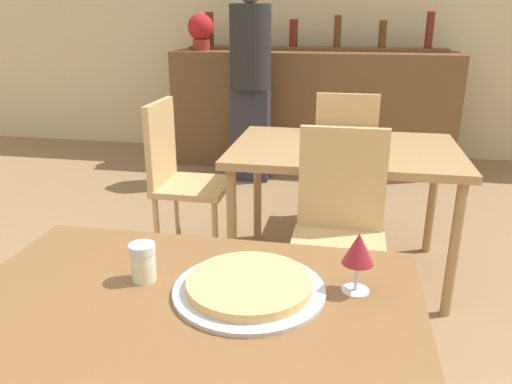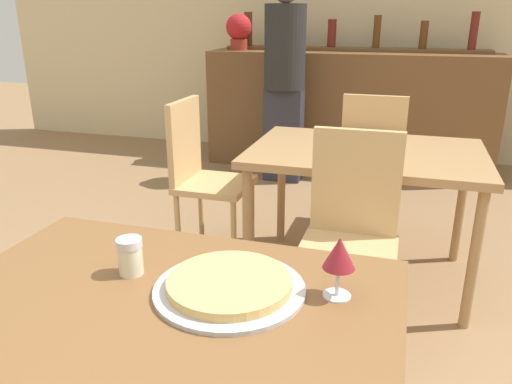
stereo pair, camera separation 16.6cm
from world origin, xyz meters
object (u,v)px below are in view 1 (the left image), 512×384
(person_standing, at_px, (250,75))
(potted_plant, at_px, (201,30))
(chair_far_side_left, at_px, (179,172))
(wine_glass, at_px, (358,250))
(cheese_shaker, at_px, (143,262))
(chair_far_side_back, at_px, (345,153))
(pizza_tray, at_px, (249,286))
(chair_far_side_front, at_px, (339,223))

(person_standing, distance_m, potted_plant, 0.86)
(chair_far_side_left, height_order, wine_glass, chair_far_side_left)
(chair_far_side_left, xyz_separation_m, cheese_shaker, (0.44, -1.51, 0.24))
(person_standing, height_order, potted_plant, person_standing)
(chair_far_side_back, xyz_separation_m, pizza_tray, (-0.21, -2.10, 0.21))
(person_standing, bearing_deg, chair_far_side_back, -50.26)
(person_standing, bearing_deg, potted_plant, 137.43)
(chair_far_side_front, xyz_separation_m, pizza_tray, (-0.21, -0.94, 0.21))
(chair_far_side_left, distance_m, potted_plant, 2.26)
(cheese_shaker, distance_m, wine_glass, 0.55)
(chair_far_side_front, relative_size, chair_far_side_left, 1.00)
(chair_far_side_front, bearing_deg, chair_far_side_left, 147.92)
(chair_far_side_left, distance_m, cheese_shaker, 1.59)
(cheese_shaker, relative_size, wine_glass, 0.64)
(chair_far_side_back, xyz_separation_m, person_standing, (-0.82, 0.99, 0.37))
(chair_far_side_front, relative_size, potted_plant, 2.86)
(chair_far_side_left, relative_size, potted_plant, 2.86)
(chair_far_side_front, distance_m, cheese_shaker, 1.08)
(pizza_tray, distance_m, wine_glass, 0.29)
(chair_far_side_back, distance_m, cheese_shaker, 2.16)
(chair_far_side_front, distance_m, chair_far_side_back, 1.16)
(potted_plant, bearing_deg, person_standing, -42.57)
(pizza_tray, xyz_separation_m, cheese_shaker, (-0.28, 0.01, 0.04))
(cheese_shaker, xyz_separation_m, person_standing, (-0.33, 3.08, 0.13))
(chair_far_side_front, height_order, potted_plant, potted_plant)
(chair_far_side_back, height_order, chair_far_side_left, same)
(chair_far_side_front, xyz_separation_m, chair_far_side_left, (-0.93, 0.58, 0.00))
(chair_far_side_back, distance_m, wine_glass, 2.07)
(cheese_shaker, bearing_deg, pizza_tray, -2.24)
(chair_far_side_back, xyz_separation_m, potted_plant, (-1.40, 1.52, 0.71))
(potted_plant, bearing_deg, wine_glass, -67.82)
(chair_far_side_back, height_order, potted_plant, potted_plant)
(chair_far_side_left, bearing_deg, chair_far_side_back, -57.92)
(chair_far_side_front, height_order, chair_far_side_back, same)
(potted_plant, bearing_deg, chair_far_side_left, -77.36)
(cheese_shaker, height_order, potted_plant, potted_plant)
(chair_far_side_left, distance_m, person_standing, 1.61)
(chair_far_side_front, height_order, person_standing, person_standing)
(chair_far_side_front, distance_m, pizza_tray, 0.98)
(person_standing, height_order, wine_glass, person_standing)
(chair_far_side_front, distance_m, chair_far_side_left, 1.09)
(person_standing, bearing_deg, chair_far_side_left, -93.89)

